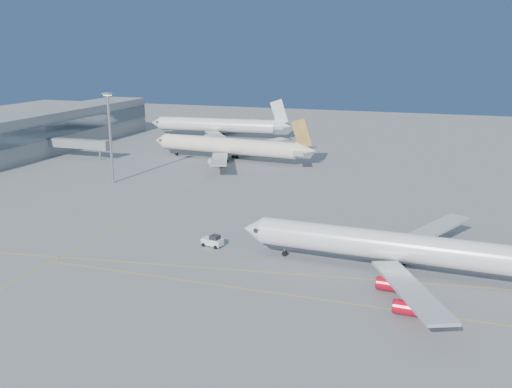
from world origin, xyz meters
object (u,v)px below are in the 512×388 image
(airliner_virgin, at_px, (402,248))
(airliner_third, at_px, (219,125))
(airliner_etihad, at_px, (231,146))
(light_mast, at_px, (110,130))
(pushback_tug, at_px, (213,241))

(airliner_virgin, distance_m, airliner_third, 156.36)
(airliner_virgin, distance_m, airliner_etihad, 105.61)
(airliner_third, xyz_separation_m, light_mast, (2.12, -87.52, 10.10))
(airliner_virgin, xyz_separation_m, airliner_etihad, (-64.15, 83.90, 0.44))
(airliner_virgin, distance_m, pushback_tug, 36.77)
(airliner_etihad, bearing_deg, airliner_third, 121.92)
(airliner_virgin, bearing_deg, airliner_third, 126.63)
(airliner_etihad, bearing_deg, pushback_tug, -66.11)
(airliner_virgin, height_order, light_mast, light_mast)
(pushback_tug, bearing_deg, airliner_etihad, 120.13)
(airliner_third, bearing_deg, pushback_tug, -72.07)
(pushback_tug, bearing_deg, airliner_virgin, 8.98)
(airliner_etihad, relative_size, airliner_third, 0.97)
(light_mast, bearing_deg, pushback_tug, -40.01)
(airliner_third, height_order, pushback_tug, airliner_third)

